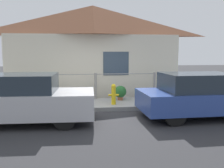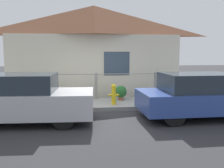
{
  "view_description": "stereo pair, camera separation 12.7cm",
  "coord_description": "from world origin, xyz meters",
  "px_view_note": "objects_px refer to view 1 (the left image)",
  "views": [
    {
      "loc": [
        -0.58,
        -8.15,
        1.97
      ],
      "look_at": [
        0.48,
        0.3,
        0.9
      ],
      "focal_mm": 40.0,
      "sensor_mm": 36.0,
      "label": 1
    },
    {
      "loc": [
        -0.46,
        -8.16,
        1.97
      ],
      "look_at": [
        0.48,
        0.3,
        0.9
      ],
      "focal_mm": 40.0,
      "sensor_mm": 36.0,
      "label": 2
    }
  ],
  "objects_px": {
    "potted_plant_near_hydrant": "(120,92)",
    "potted_plant_by_fence": "(31,91)",
    "potted_plant_corner": "(178,88)",
    "car_right": "(201,95)",
    "car_left": "(20,99)",
    "fire_hydrant": "(114,94)"
  },
  "relations": [
    {
      "from": "potted_plant_corner",
      "to": "car_left",
      "type": "bearing_deg",
      "value": -156.07
    },
    {
      "from": "potted_plant_by_fence",
      "to": "fire_hydrant",
      "type": "bearing_deg",
      "value": -19.16
    },
    {
      "from": "car_right",
      "to": "potted_plant_by_fence",
      "type": "relative_size",
      "value": 5.42
    },
    {
      "from": "potted_plant_near_hydrant",
      "to": "potted_plant_by_fence",
      "type": "distance_m",
      "value": 3.4
    },
    {
      "from": "car_left",
      "to": "potted_plant_near_hydrant",
      "type": "distance_m",
      "value": 3.97
    },
    {
      "from": "car_left",
      "to": "car_right",
      "type": "relative_size",
      "value": 1.06
    },
    {
      "from": "car_right",
      "to": "potted_plant_by_fence",
      "type": "distance_m",
      "value": 6.08
    },
    {
      "from": "fire_hydrant",
      "to": "potted_plant_by_fence",
      "type": "xyz_separation_m",
      "value": [
        -3.02,
        1.05,
        0.01
      ]
    },
    {
      "from": "car_left",
      "to": "car_right",
      "type": "xyz_separation_m",
      "value": [
        5.31,
        -0.0,
        -0.01
      ]
    },
    {
      "from": "potted_plant_near_hydrant",
      "to": "potted_plant_by_fence",
      "type": "bearing_deg",
      "value": 175.9
    },
    {
      "from": "car_right",
      "to": "potted_plant_corner",
      "type": "height_order",
      "value": "car_right"
    },
    {
      "from": "fire_hydrant",
      "to": "potted_plant_near_hydrant",
      "type": "distance_m",
      "value": 0.89
    },
    {
      "from": "fire_hydrant",
      "to": "potted_plant_near_hydrant",
      "type": "xyz_separation_m",
      "value": [
        0.37,
        0.81,
        -0.07
      ]
    },
    {
      "from": "potted_plant_near_hydrant",
      "to": "potted_plant_corner",
      "type": "xyz_separation_m",
      "value": [
        2.39,
        0.15,
        0.08
      ]
    },
    {
      "from": "potted_plant_by_fence",
      "to": "potted_plant_corner",
      "type": "relative_size",
      "value": 1.03
    },
    {
      "from": "potted_plant_by_fence",
      "to": "potted_plant_near_hydrant",
      "type": "bearing_deg",
      "value": -4.1
    },
    {
      "from": "car_right",
      "to": "potted_plant_by_fence",
      "type": "xyz_separation_m",
      "value": [
        -5.5,
        2.58,
        -0.14
      ]
    },
    {
      "from": "car_right",
      "to": "fire_hydrant",
      "type": "distance_m",
      "value": 2.92
    },
    {
      "from": "car_left",
      "to": "potted_plant_near_hydrant",
      "type": "bearing_deg",
      "value": 38.15
    },
    {
      "from": "potted_plant_near_hydrant",
      "to": "potted_plant_by_fence",
      "type": "relative_size",
      "value": 0.79
    },
    {
      "from": "car_right",
      "to": "potted_plant_corner",
      "type": "bearing_deg",
      "value": 82.06
    },
    {
      "from": "potted_plant_near_hydrant",
      "to": "potted_plant_by_fence",
      "type": "xyz_separation_m",
      "value": [
        -3.39,
        0.24,
        0.08
      ]
    }
  ]
}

